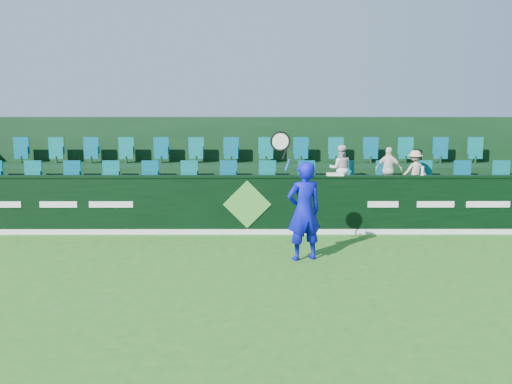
{
  "coord_description": "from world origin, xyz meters",
  "views": [
    {
      "loc": [
        0.17,
        -8.89,
        2.92
      ],
      "look_at": [
        0.2,
        2.8,
        1.15
      ],
      "focal_mm": 40.0,
      "sensor_mm": 36.0,
      "label": 1
    }
  ],
  "objects_px": {
    "spectator_middle": "(389,170)",
    "drinks_bottle": "(422,171)",
    "tennis_player": "(304,210)",
    "towel": "(335,174)",
    "spectator_right": "(415,171)",
    "spectator_left": "(340,169)"
  },
  "relations": [
    {
      "from": "tennis_player",
      "to": "towel",
      "type": "xyz_separation_m",
      "value": [
        0.9,
        2.26,
        0.42
      ]
    },
    {
      "from": "spectator_left",
      "to": "towel",
      "type": "distance_m",
      "value": 1.16
    },
    {
      "from": "drinks_bottle",
      "to": "spectator_left",
      "type": "bearing_deg",
      "value": 146.68
    },
    {
      "from": "spectator_right",
      "to": "towel",
      "type": "bearing_deg",
      "value": 14.83
    },
    {
      "from": "spectator_right",
      "to": "towel",
      "type": "height_order",
      "value": "spectator_right"
    },
    {
      "from": "spectator_left",
      "to": "spectator_right",
      "type": "xyz_separation_m",
      "value": [
        1.85,
        0.0,
        -0.06
      ]
    },
    {
      "from": "spectator_right",
      "to": "tennis_player",
      "type": "bearing_deg",
      "value": 35.24
    },
    {
      "from": "spectator_left",
      "to": "drinks_bottle",
      "type": "bearing_deg",
      "value": 149.83
    },
    {
      "from": "tennis_player",
      "to": "spectator_right",
      "type": "height_order",
      "value": "tennis_player"
    },
    {
      "from": "spectator_middle",
      "to": "drinks_bottle",
      "type": "bearing_deg",
      "value": 137.9
    },
    {
      "from": "spectator_right",
      "to": "towel",
      "type": "relative_size",
      "value": 2.79
    },
    {
      "from": "spectator_right",
      "to": "towel",
      "type": "xyz_separation_m",
      "value": [
        -2.14,
        -1.12,
        0.06
      ]
    },
    {
      "from": "tennis_player",
      "to": "drinks_bottle",
      "type": "distance_m",
      "value": 3.71
    },
    {
      "from": "towel",
      "to": "spectator_left",
      "type": "bearing_deg",
      "value": 75.33
    },
    {
      "from": "tennis_player",
      "to": "spectator_left",
      "type": "height_order",
      "value": "tennis_player"
    },
    {
      "from": "towel",
      "to": "tennis_player",
      "type": "bearing_deg",
      "value": -111.72
    },
    {
      "from": "spectator_left",
      "to": "spectator_right",
      "type": "distance_m",
      "value": 1.85
    },
    {
      "from": "spectator_middle",
      "to": "tennis_player",
      "type": "bearing_deg",
      "value": 78.33
    },
    {
      "from": "spectator_right",
      "to": "drinks_bottle",
      "type": "bearing_deg",
      "value": 69.99
    },
    {
      "from": "tennis_player",
      "to": "drinks_bottle",
      "type": "xyz_separation_m",
      "value": [
        2.9,
        2.26,
        0.5
      ]
    },
    {
      "from": "spectator_right",
      "to": "drinks_bottle",
      "type": "relative_size",
      "value": 4.89
    },
    {
      "from": "spectator_left",
      "to": "spectator_middle",
      "type": "bearing_deg",
      "value": -176.86
    }
  ]
}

